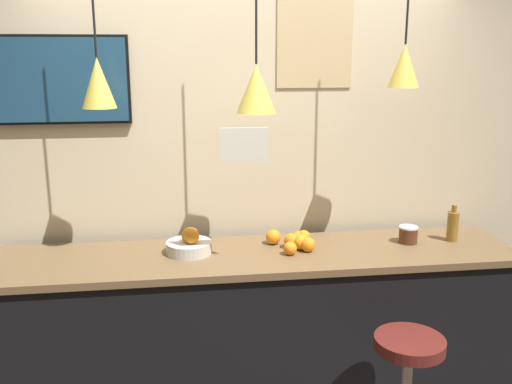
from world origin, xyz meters
TOP-DOWN VIEW (x-y plane):
  - back_wall at (0.00, 1.08)m, footprint 8.00×0.06m
  - service_counter at (0.00, 0.66)m, footprint 2.94×0.63m
  - bar_stool at (0.67, 0.06)m, footprint 0.36×0.36m
  - fruit_bowl at (-0.37, 0.70)m, footprint 0.25×0.25m
  - orange_pile at (0.23, 0.71)m, footprint 0.26×0.27m
  - juice_bottle at (1.18, 0.71)m, footprint 0.07×0.07m
  - spread_jar at (0.91, 0.71)m, footprint 0.11×0.11m
  - pendant_lamp_left at (-0.80, 0.65)m, footprint 0.17×0.17m
  - pendant_lamp_middle at (0.00, 0.65)m, footprint 0.21×0.21m
  - pendant_lamp_right at (0.80, 0.65)m, footprint 0.17×0.17m
  - mounted_tv at (-1.05, 1.03)m, footprint 0.77×0.04m
  - hanging_menu_board at (-0.09, 0.43)m, footprint 0.24×0.01m
  - wall_poster at (0.40, 1.05)m, footprint 0.45×0.01m

SIDE VIEW (x-z plane):
  - service_counter at x=0.00m, z-range 0.00..1.01m
  - bar_stool at x=0.67m, z-range 0.14..0.88m
  - orange_pile at x=0.23m, z-range 1.00..1.09m
  - spread_jar at x=0.91m, z-range 1.01..1.11m
  - fruit_bowl at x=-0.37m, z-range 0.98..1.14m
  - juice_bottle at x=1.18m, z-range 0.99..1.21m
  - back_wall at x=0.00m, z-range 0.00..2.90m
  - hanging_menu_board at x=-0.09m, z-range 1.57..1.74m
  - pendant_lamp_middle at x=0.00m, z-range 1.41..2.42m
  - mounted_tv at x=-1.05m, z-range 1.70..2.19m
  - pendant_lamp_left at x=-0.80m, z-range 1.46..2.44m
  - pendant_lamp_right at x=0.80m, z-range 1.58..2.47m
  - wall_poster at x=0.40m, z-range 1.89..2.58m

